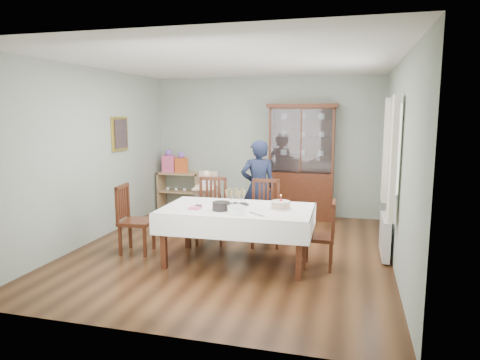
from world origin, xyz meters
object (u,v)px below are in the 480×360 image
(sideboard, at_px, (180,191))
(gift_bag_pink, at_px, (169,162))
(china_cabinet, at_px, (302,160))
(chair_far_right, at_px, (265,226))
(chair_end_left, at_px, (136,233))
(gift_bag_orange, at_px, (181,163))
(high_chair, at_px, (207,206))
(chair_far_left, at_px, (211,224))
(woman, at_px, (258,188))
(chair_end_right, at_px, (320,248))
(birthday_cake, at_px, (281,205))
(dining_table, at_px, (237,235))
(champagne_tray, at_px, (235,201))

(sideboard, xyz_separation_m, gift_bag_pink, (-0.23, -0.02, 0.61))
(china_cabinet, xyz_separation_m, chair_far_right, (-0.32, -1.85, -0.83))
(chair_end_left, distance_m, gift_bag_orange, 2.79)
(high_chair, bearing_deg, chair_far_left, -68.34)
(woman, xyz_separation_m, gift_bag_orange, (-1.89, 1.30, 0.20))
(chair_end_right, height_order, birthday_cake, birthday_cake)
(gift_bag_pink, bearing_deg, chair_far_left, -51.08)
(sideboard, height_order, gift_bag_orange, gift_bag_orange)
(dining_table, height_order, high_chair, high_chair)
(high_chair, relative_size, gift_bag_orange, 2.43)
(chair_end_right, relative_size, high_chair, 0.86)
(birthday_cake, bearing_deg, high_chair, 136.51)
(chair_end_left, xyz_separation_m, gift_bag_orange, (-0.39, 2.68, 0.69))
(birthday_cake, height_order, gift_bag_pink, gift_bag_pink)
(china_cabinet, height_order, birthday_cake, china_cabinet)
(china_cabinet, relative_size, high_chair, 2.11)
(chair_end_left, distance_m, birthday_cake, 2.17)
(sideboard, height_order, champagne_tray, champagne_tray)
(gift_bag_orange, bearing_deg, dining_table, -54.77)
(chair_far_right, relative_size, chair_end_left, 1.01)
(chair_far_right, relative_size, gift_bag_pink, 2.12)
(chair_end_right, distance_m, birthday_cake, 0.76)
(chair_far_left, height_order, chair_end_right, chair_far_left)
(sideboard, bearing_deg, gift_bag_pink, -175.07)
(sideboard, xyz_separation_m, champagne_tray, (1.91, -2.63, 0.43))
(high_chair, distance_m, gift_bag_pink, 1.84)
(chair_far_left, bearing_deg, sideboard, 115.94)
(sideboard, height_order, chair_far_right, chair_far_right)
(chair_end_left, height_order, high_chair, high_chair)
(dining_table, bearing_deg, chair_end_right, 4.85)
(dining_table, relative_size, gift_bag_pink, 4.32)
(champagne_tray, bearing_deg, gift_bag_orange, 125.55)
(high_chair, bearing_deg, chair_end_right, -36.91)
(chair_far_left, relative_size, chair_end_right, 1.13)
(china_cabinet, distance_m, chair_far_left, 2.41)
(chair_end_left, relative_size, gift_bag_orange, 2.33)
(chair_far_left, xyz_separation_m, woman, (0.60, 0.65, 0.49))
(sideboard, height_order, high_chair, high_chair)
(high_chair, xyz_separation_m, birthday_cake, (1.53, -1.45, 0.41))
(champagne_tray, relative_size, gift_bag_pink, 0.79)
(birthday_cake, relative_size, gift_bag_pink, 0.61)
(dining_table, height_order, birthday_cake, birthday_cake)
(chair_end_left, bearing_deg, champagne_tray, -93.89)
(chair_end_left, height_order, champagne_tray, chair_end_left)
(dining_table, distance_m, chair_far_left, 1.01)
(china_cabinet, height_order, sideboard, china_cabinet)
(champagne_tray, distance_m, gift_bag_orange, 3.21)
(champagne_tray, bearing_deg, woman, 88.74)
(sideboard, relative_size, chair_end_right, 1.01)
(dining_table, xyz_separation_m, china_cabinet, (0.53, 2.72, 0.74))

